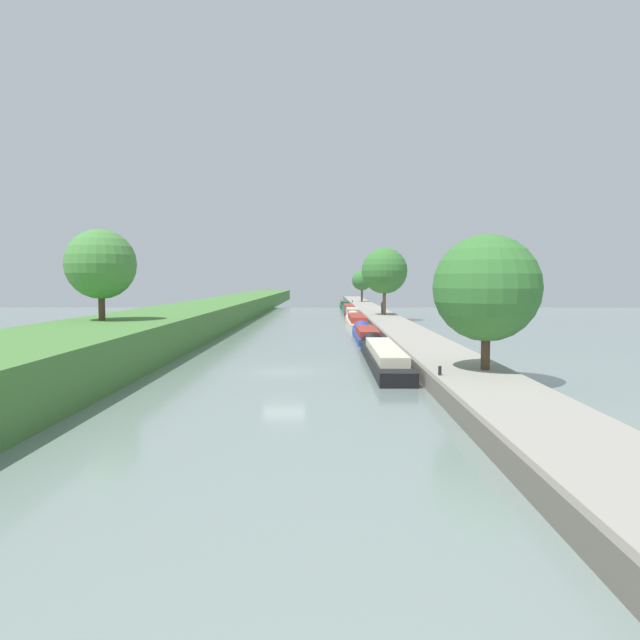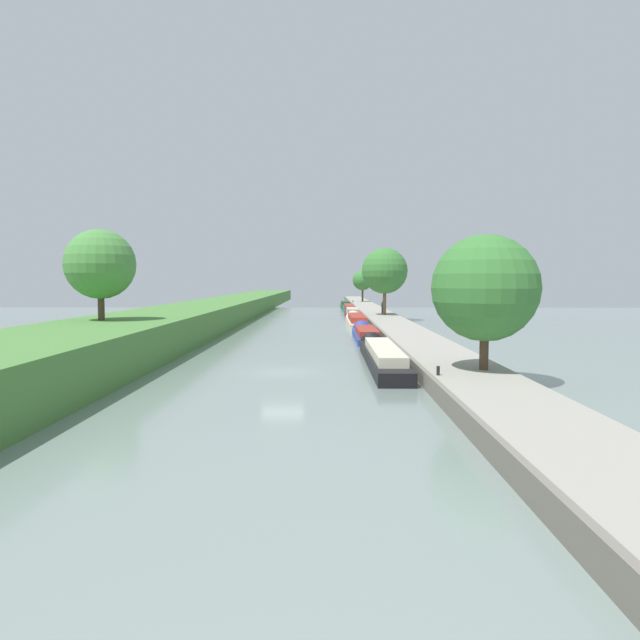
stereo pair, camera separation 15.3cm
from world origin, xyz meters
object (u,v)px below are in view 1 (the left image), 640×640
narrowboat_black (383,355)px  narrowboat_cream (356,321)px  narrowboat_blue (366,334)px  narrowboat_teal (348,309)px  mooring_bollard_near (440,371)px  person_walking (382,307)px  mooring_bollard_far (352,301)px  narrowboat_green (345,305)px  narrowboat_maroon (352,314)px

narrowboat_black → narrowboat_cream: narrowboat_cream is taller
narrowboat_black → narrowboat_cream: (-0.02, 32.18, -0.01)m
narrowboat_blue → narrowboat_teal: narrowboat_teal is taller
narrowboat_blue → narrowboat_teal: 45.17m
narrowboat_black → narrowboat_blue: 16.21m
narrowboat_blue → mooring_bollard_near: size_ratio=27.77×
person_walking → mooring_bollard_far: bearing=93.5°
narrowboat_green → narrowboat_teal: bearing=-89.5°
narrowboat_teal → mooring_bollard_far: 20.82m
narrowboat_black → narrowboat_blue: (0.04, 16.21, -0.12)m
narrowboat_maroon → mooring_bollard_near: 56.19m
narrowboat_green → person_walking: person_walking is taller
narrowboat_green → narrowboat_black: bearing=-90.0°
narrowboat_black → person_walking: size_ratio=10.18×
narrowboat_cream → person_walking: (4.22, 10.97, 1.15)m
narrowboat_teal → mooring_bollard_near: size_ratio=37.09×
narrowboat_maroon → mooring_bollard_near: bearing=-88.2°
narrowboat_teal → narrowboat_green: narrowboat_green is taller
narrowboat_black → narrowboat_maroon: narrowboat_maroon is taller
narrowboat_cream → mooring_bollard_near: narrowboat_cream is taller
narrowboat_maroon → mooring_bollard_far: (1.72, 35.37, 0.49)m
mooring_bollard_near → narrowboat_black: bearing=101.1°
narrowboat_cream → mooring_bollard_far: size_ratio=36.60×
narrowboat_teal → narrowboat_green: bearing=90.5°
narrowboat_teal → narrowboat_blue: bearing=-90.2°
narrowboat_cream → person_walking: person_walking is taller
mooring_bollard_far → mooring_bollard_near: bearing=-90.0°
narrowboat_cream → narrowboat_teal: (0.20, 29.20, -0.02)m
person_walking → mooring_bollard_near: 52.62m
narrowboat_green → narrowboat_maroon: bearing=-89.8°
narrowboat_maroon → person_walking: bearing=-41.5°
narrowboat_maroon → narrowboat_green: (-0.09, 30.01, -0.03)m
narrowboat_cream → person_walking: bearing=68.9°
person_walking → narrowboat_blue: bearing=-98.8°
narrowboat_black → narrowboat_cream: bearing=90.0°
narrowboat_black → person_walking: (4.21, 43.15, 1.14)m
narrowboat_green → mooring_bollard_near: bearing=-88.8°
narrowboat_maroon → narrowboat_black: bearing=-90.2°
person_walking → mooring_bollard_far: 39.04m
narrowboat_cream → narrowboat_green: size_ratio=1.47×
narrowboat_blue → narrowboat_maroon: narrowboat_maroon is taller
narrowboat_cream → mooring_bollard_far: (1.87, 49.94, 0.50)m
narrowboat_teal → person_walking: 18.70m
narrowboat_blue → narrowboat_green: 60.55m
narrowboat_green → person_walking: 33.89m
narrowboat_green → mooring_bollard_far: bearing=71.4°
mooring_bollard_near → narrowboat_blue: bearing=94.0°
mooring_bollard_near → mooring_bollard_far: same height
narrowboat_green → mooring_bollard_far: narrowboat_green is taller
narrowboat_blue → narrowboat_cream: size_ratio=0.76×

